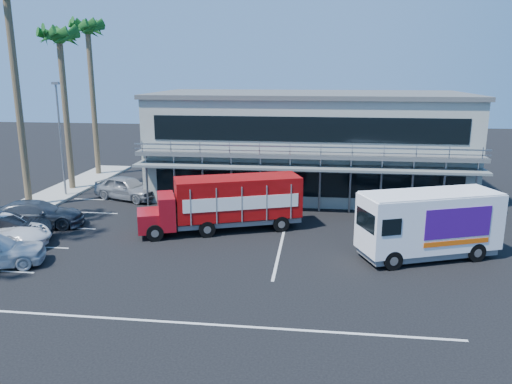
# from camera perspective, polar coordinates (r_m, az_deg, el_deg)

# --- Properties ---
(ground) EXTENTS (120.00, 120.00, 0.00)m
(ground) POSITION_cam_1_polar(r_m,az_deg,el_deg) (23.92, -2.48, -8.02)
(ground) COLOR black
(ground) RESTS_ON ground
(building) EXTENTS (22.40, 12.00, 7.30)m
(building) POSITION_cam_1_polar(r_m,az_deg,el_deg) (37.20, 5.93, 5.63)
(building) COLOR #9FA497
(building) RESTS_ON ground
(curb_strip) EXTENTS (3.00, 32.00, 0.16)m
(curb_strip) POSITION_cam_1_polar(r_m,az_deg,el_deg) (34.76, -25.87, -2.30)
(curb_strip) COLOR #A5A399
(curb_strip) RESTS_ON ground
(palm_d) EXTENTS (2.80, 2.80, 14.75)m
(palm_d) POSITION_cam_1_polar(r_m,az_deg,el_deg) (35.63, -26.58, 18.73)
(palm_d) COLOR brown
(palm_d) RESTS_ON ground
(palm_e) EXTENTS (2.80, 2.80, 12.25)m
(palm_e) POSITION_cam_1_polar(r_m,az_deg,el_deg) (39.52, -21.51, 15.32)
(palm_e) COLOR brown
(palm_e) RESTS_ON ground
(palm_f) EXTENTS (2.80, 2.80, 13.25)m
(palm_f) POSITION_cam_1_polar(r_m,az_deg,el_deg) (44.66, -18.63, 16.41)
(palm_f) COLOR brown
(palm_f) RESTS_ON ground
(light_pole_far) EXTENTS (0.50, 0.25, 8.09)m
(light_pole_far) POSITION_cam_1_polar(r_m,az_deg,el_deg) (37.74, -21.47, 6.17)
(light_pole_far) COLOR gray
(light_pole_far) RESTS_ON ground
(red_truck) EXTENTS (9.22, 5.11, 3.05)m
(red_truck) POSITION_cam_1_polar(r_m,az_deg,el_deg) (28.07, -3.33, -1.12)
(red_truck) COLOR maroon
(red_truck) RESTS_ON ground
(white_van) EXTENTS (7.04, 4.51, 3.25)m
(white_van) POSITION_cam_1_polar(r_m,az_deg,el_deg) (25.31, 19.15, -3.42)
(white_van) COLOR white
(white_van) RESTS_ON ground
(parked_car_b) EXTENTS (4.98, 3.15, 1.55)m
(parked_car_b) POSITION_cam_1_polar(r_m,az_deg,el_deg) (29.40, -26.91, -3.76)
(parked_car_b) COLOR black
(parked_car_b) RESTS_ON ground
(parked_car_c) EXTENTS (6.12, 4.28, 1.55)m
(parked_car_c) POSITION_cam_1_polar(r_m,az_deg,el_deg) (29.25, -27.10, -3.86)
(parked_car_c) COLOR white
(parked_car_c) RESTS_ON ground
(parked_car_d) EXTENTS (5.63, 3.31, 1.53)m
(parked_car_d) POSITION_cam_1_polar(r_m,az_deg,el_deg) (31.53, -23.78, -2.33)
(parked_car_d) COLOR #323943
(parked_car_d) RESTS_ON ground
(parked_car_e) EXTENTS (5.20, 3.46, 1.64)m
(parked_car_e) POSITION_cam_1_polar(r_m,az_deg,el_deg) (36.20, -14.55, 0.47)
(parked_car_e) COLOR gray
(parked_car_e) RESTS_ON ground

